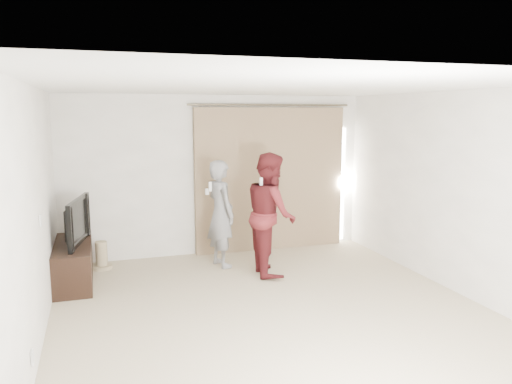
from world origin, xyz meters
TOP-DOWN VIEW (x-y plane):
  - floor at (0.00, 0.00)m, footprint 5.50×5.50m
  - wall_back at (0.00, 2.75)m, footprint 5.00×0.04m
  - wall_left at (-2.50, -0.00)m, footprint 0.04×5.50m
  - ceiling at (0.00, 0.00)m, footprint 5.00×5.50m
  - curtain at (0.91, 2.68)m, footprint 2.80×0.11m
  - tv_console at (-2.27, 1.88)m, footprint 0.49×1.43m
  - tv at (-2.27, 1.88)m, footprint 0.36×1.09m
  - scratching_post at (-1.89, 2.40)m, footprint 0.31×0.31m
  - person_man at (-0.14, 2.00)m, footprint 0.53×0.67m
  - person_woman at (0.46, 1.44)m, footprint 0.75×0.92m

SIDE VIEW (x-z plane):
  - floor at x=0.00m, z-range 0.00..0.00m
  - scratching_post at x=-1.89m, z-range -0.04..0.38m
  - tv_console at x=-2.27m, z-range 0.00..0.55m
  - person_man at x=-0.14m, z-range 0.00..1.62m
  - tv at x=-2.27m, z-range 0.55..1.17m
  - person_woman at x=0.46m, z-range 0.00..1.76m
  - curtain at x=0.91m, z-range -0.02..2.43m
  - wall_left at x=-2.50m, z-range 0.00..2.60m
  - wall_back at x=0.00m, z-range 0.00..2.60m
  - ceiling at x=0.00m, z-range 2.60..2.60m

